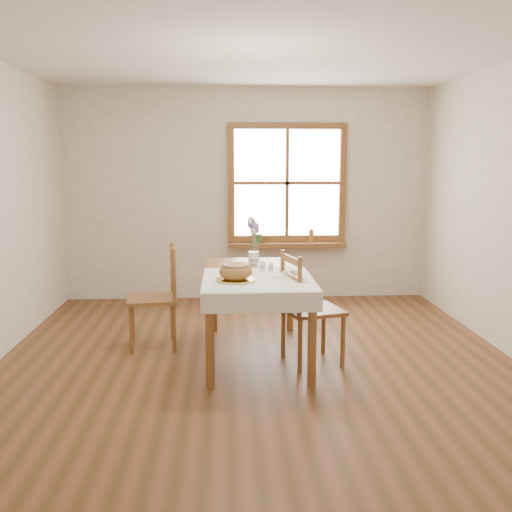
{
  "coord_description": "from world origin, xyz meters",
  "views": [
    {
      "loc": [
        -0.26,
        -4.59,
        1.72
      ],
      "look_at": [
        0.0,
        0.3,
        0.9
      ],
      "focal_mm": 40.0,
      "sensor_mm": 36.0,
      "label": 1
    }
  ],
  "objects_px": {
    "dining_table": "(256,282)",
    "flower_vase": "(254,258)",
    "chair_right": "(313,308)",
    "bread_plate": "(236,280)",
    "chair_left": "(152,297)"
  },
  "relations": [
    {
      "from": "dining_table",
      "to": "flower_vase",
      "type": "distance_m",
      "value": 0.46
    },
    {
      "from": "dining_table",
      "to": "chair_right",
      "type": "relative_size",
      "value": 1.66
    },
    {
      "from": "dining_table",
      "to": "flower_vase",
      "type": "xyz_separation_m",
      "value": [
        -0.0,
        0.44,
        0.14
      ]
    },
    {
      "from": "flower_vase",
      "to": "bread_plate",
      "type": "bearing_deg",
      "value": -102.65
    },
    {
      "from": "dining_table",
      "to": "bread_plate",
      "type": "height_order",
      "value": "bread_plate"
    },
    {
      "from": "chair_right",
      "to": "bread_plate",
      "type": "distance_m",
      "value": 0.73
    },
    {
      "from": "bread_plate",
      "to": "flower_vase",
      "type": "bearing_deg",
      "value": 77.35
    },
    {
      "from": "bread_plate",
      "to": "flower_vase",
      "type": "relative_size",
      "value": 2.86
    },
    {
      "from": "chair_left",
      "to": "flower_vase",
      "type": "relative_size",
      "value": 8.62
    },
    {
      "from": "chair_left",
      "to": "chair_right",
      "type": "xyz_separation_m",
      "value": [
        1.42,
        -0.51,
        0.01
      ]
    },
    {
      "from": "bread_plate",
      "to": "flower_vase",
      "type": "height_order",
      "value": "flower_vase"
    },
    {
      "from": "bread_plate",
      "to": "flower_vase",
      "type": "distance_m",
      "value": 0.84
    },
    {
      "from": "chair_left",
      "to": "chair_right",
      "type": "height_order",
      "value": "chair_right"
    },
    {
      "from": "chair_right",
      "to": "flower_vase",
      "type": "bearing_deg",
      "value": 20.4
    },
    {
      "from": "chair_right",
      "to": "bread_plate",
      "type": "xyz_separation_m",
      "value": [
        -0.66,
        -0.15,
        0.29
      ]
    }
  ]
}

